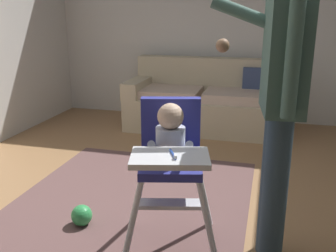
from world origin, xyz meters
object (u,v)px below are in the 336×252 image
couch (204,102)px  adult_standing (280,99)px  high_chair (170,150)px  toy_ball (82,215)px

couch → adult_standing: bearing=18.1°
high_chair → adult_standing: size_ratio=0.55×
adult_standing → toy_ball: 1.56m
high_chair → adult_standing: 0.68m
toy_ball → adult_standing: bearing=-1.6°
couch → adult_standing: adult_standing is taller
adult_standing → toy_ball: bearing=-8.2°
couch → high_chair: bearing=5.3°
couch → high_chair: (0.25, -2.65, 0.33)m
couch → toy_ball: size_ratio=12.76×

